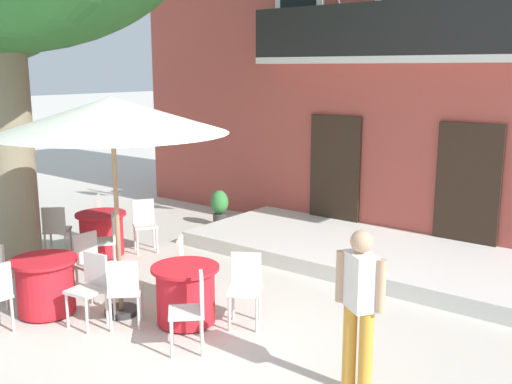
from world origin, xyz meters
TOP-DOWN VIEW (x-y plane):
  - ground_plane at (0.00, 0.00)m, footprint 120.00×120.00m
  - building_facade at (0.34, 6.99)m, footprint 13.00×5.09m
  - entrance_step_platform at (0.34, 3.70)m, footprint 6.01×2.61m
  - cafe_table_near_tree at (-0.18, -0.02)m, footprint 0.86×0.86m
  - cafe_chair_near_tree_0 at (-0.67, -0.59)m, footprint 0.57×0.57m
  - cafe_chair_near_tree_1 at (0.41, -0.50)m, footprint 0.57×0.57m
  - cafe_chair_near_tree_2 at (0.42, 0.44)m, footprint 0.55×0.55m
  - cafe_chair_near_tree_3 at (-0.68, 0.54)m, footprint 0.56×0.56m
  - cafe_table_middle at (-1.85, -0.93)m, footprint 0.86×0.86m
  - cafe_chair_middle_0 at (-1.11, -0.76)m, footprint 0.45×0.45m
  - cafe_chair_middle_1 at (-1.90, -0.18)m, footprint 0.41×0.41m
  - cafe_chair_middle_2 at (-2.58, -1.12)m, footprint 0.45×0.45m
  - cafe_table_front at (-3.29, 1.09)m, footprint 0.86×0.86m
  - cafe_chair_front_0 at (-3.86, 1.58)m, footprint 0.57×0.57m
  - cafe_chair_front_1 at (-3.81, 0.54)m, footprint 0.56×0.56m
  - cafe_chair_front_2 at (-2.64, 0.70)m, footprint 0.56×0.56m
  - cafe_chair_front_3 at (-2.94, 1.76)m, footprint 0.55×0.55m
  - cafe_umbrella at (-1.05, -0.34)m, footprint 2.90×2.90m
  - ground_planter_left at (-3.01, 3.85)m, footprint 0.36×0.36m
  - pedestrian_near_entrance at (2.33, -0.15)m, footprint 0.53×0.37m

SIDE VIEW (x-z plane):
  - ground_plane at x=0.00m, z-range 0.00..0.00m
  - entrance_step_platform at x=0.34m, z-range 0.00..0.25m
  - cafe_table_near_tree at x=-0.18m, z-range 0.01..0.77m
  - cafe_table_middle at x=-1.85m, z-range 0.01..0.77m
  - cafe_table_front at x=-3.29m, z-range 0.01..0.77m
  - ground_planter_left at x=-3.01m, z-range 0.04..0.78m
  - cafe_chair_near_tree_0 at x=-0.67m, z-range 0.07..0.98m
  - cafe_chair_near_tree_1 at x=0.41m, z-range 0.07..0.98m
  - cafe_chair_near_tree_2 at x=0.42m, z-range 0.07..0.98m
  - cafe_chair_near_tree_3 at x=-0.68m, z-range 0.07..0.98m
  - cafe_chair_middle_0 at x=-1.11m, z-range 0.07..0.98m
  - cafe_chair_middle_1 at x=-1.90m, z-range 0.07..0.98m
  - cafe_chair_middle_2 at x=-2.58m, z-range 0.07..0.98m
  - cafe_chair_front_0 at x=-3.86m, z-range 0.07..0.98m
  - cafe_chair_front_1 at x=-3.81m, z-range 0.07..0.98m
  - cafe_chair_front_2 at x=-2.64m, z-range 0.07..0.98m
  - cafe_chair_front_3 at x=-2.94m, z-range 0.07..0.98m
  - pedestrian_near_entrance at x=2.33m, z-range 0.11..1.80m
  - cafe_umbrella at x=-1.05m, z-range 1.19..4.04m
  - building_facade at x=0.34m, z-range 0.00..7.50m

